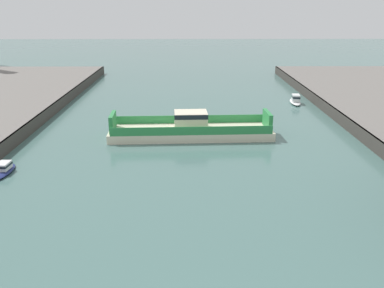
# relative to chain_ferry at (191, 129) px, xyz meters

# --- Properties ---
(chain_ferry) EXTENTS (21.83, 6.74, 3.43)m
(chain_ferry) POSITION_rel_chain_ferry_xyz_m (0.00, 0.00, 0.00)
(chain_ferry) COLOR beige
(chain_ferry) RESTS_ON ground
(moored_boat_near_left) EXTENTS (2.29, 5.80, 1.68)m
(moored_boat_near_left) POSITION_rel_chain_ferry_xyz_m (18.84, 19.47, -0.43)
(moored_boat_near_left) COLOR white
(moored_boat_near_left) RESTS_ON ground
(moored_boat_mid_left) EXTENTS (1.84, 4.93, 1.14)m
(moored_boat_mid_left) POSITION_rel_chain_ferry_xyz_m (-19.83, -12.69, -0.63)
(moored_boat_mid_left) COLOR navy
(moored_boat_mid_left) RESTS_ON ground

